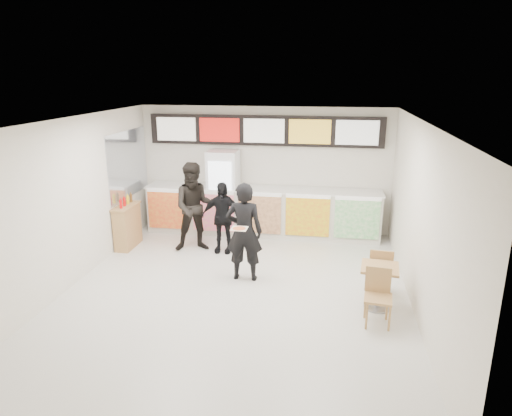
% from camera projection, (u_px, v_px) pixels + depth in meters
% --- Properties ---
extents(floor, '(7.00, 7.00, 0.00)m').
position_uv_depth(floor, '(236.00, 292.00, 8.09)').
color(floor, beige).
rests_on(floor, ground).
extents(ceiling, '(7.00, 7.00, 0.00)m').
position_uv_depth(ceiling, '(233.00, 121.00, 7.24)').
color(ceiling, white).
rests_on(ceiling, wall_back).
extents(wall_back, '(6.00, 0.00, 6.00)m').
position_uv_depth(wall_back, '(265.00, 170.00, 10.98)').
color(wall_back, silver).
rests_on(wall_back, floor).
extents(wall_left, '(0.00, 7.00, 7.00)m').
position_uv_depth(wall_left, '(70.00, 203.00, 8.13)').
color(wall_left, silver).
rests_on(wall_left, floor).
extents(wall_right, '(0.00, 7.00, 7.00)m').
position_uv_depth(wall_right, '(420.00, 220.00, 7.20)').
color(wall_right, silver).
rests_on(wall_right, floor).
extents(service_counter, '(5.56, 0.77, 1.14)m').
position_uv_depth(service_counter, '(262.00, 211.00, 10.85)').
color(service_counter, silver).
rests_on(service_counter, floor).
extents(menu_board, '(5.50, 0.14, 0.70)m').
position_uv_depth(menu_board, '(264.00, 131.00, 10.63)').
color(menu_board, black).
rests_on(menu_board, wall_back).
extents(drinks_fridge, '(0.70, 0.67, 2.00)m').
position_uv_depth(drinks_fridge, '(223.00, 192.00, 10.89)').
color(drinks_fridge, white).
rests_on(drinks_fridge, floor).
extents(mirror_panel, '(0.01, 2.00, 1.50)m').
position_uv_depth(mirror_panel, '(128.00, 164.00, 10.38)').
color(mirror_panel, '#B2B7BF').
rests_on(mirror_panel, wall_left).
extents(customer_main, '(0.70, 0.47, 1.86)m').
position_uv_depth(customer_main, '(244.00, 232.00, 8.37)').
color(customer_main, black).
rests_on(customer_main, floor).
extents(customer_left, '(1.13, 1.00, 1.94)m').
position_uv_depth(customer_left, '(195.00, 207.00, 9.78)').
color(customer_left, black).
rests_on(customer_left, floor).
extents(customer_mid, '(0.91, 0.38, 1.55)m').
position_uv_depth(customer_mid, '(222.00, 217.00, 9.73)').
color(customer_mid, black).
rests_on(customer_mid, floor).
extents(pizza_slice, '(0.36, 0.36, 0.02)m').
position_uv_depth(pizza_slice, '(239.00, 228.00, 7.88)').
color(pizza_slice, beige).
rests_on(pizza_slice, customer_main).
extents(cafe_table, '(0.65, 1.53, 0.88)m').
position_uv_depth(cafe_table, '(379.00, 279.00, 7.41)').
color(cafe_table, tan).
rests_on(cafe_table, floor).
extents(condiment_ledge, '(0.35, 0.86, 1.14)m').
position_uv_depth(condiment_ledge, '(127.00, 226.00, 10.09)').
color(condiment_ledge, tan).
rests_on(condiment_ledge, floor).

